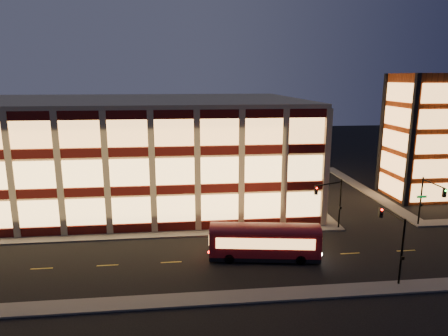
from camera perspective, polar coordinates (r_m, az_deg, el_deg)
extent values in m
plane|color=black|center=(45.62, -12.51, -9.95)|extent=(200.00, 200.00, 0.00)
cube|color=#514F4C|center=(46.94, -16.08, -9.40)|extent=(54.00, 2.00, 0.15)
cube|color=#514F4C|center=(63.89, 10.17, -3.15)|extent=(2.00, 30.00, 0.15)
cube|color=#514F4C|center=(67.79, 19.14, -2.75)|extent=(2.00, 30.00, 0.15)
cube|color=#514F4C|center=(34.05, -14.89, -18.26)|extent=(100.00, 2.00, 0.15)
cube|color=tan|center=(60.33, -14.00, 2.48)|extent=(50.00, 30.00, 14.00)
cube|color=tan|center=(59.51, -14.38, 9.36)|extent=(50.40, 30.40, 0.50)
cube|color=#470C0A|center=(47.54, -15.95, -8.36)|extent=(50.10, 0.25, 1.00)
cube|color=#FFC16B|center=(46.86, -16.10, -5.95)|extent=(49.00, 0.20, 3.00)
cube|color=#470C0A|center=(63.50, 9.43, -2.69)|extent=(0.25, 30.10, 1.00)
cube|color=#FFC16B|center=(62.97, 9.48, -0.84)|extent=(0.20, 29.00, 3.00)
cube|color=#470C0A|center=(46.18, -16.28, -3.25)|extent=(50.10, 0.25, 1.00)
cube|color=#FFC16B|center=(45.68, -16.44, -0.71)|extent=(49.00, 0.20, 3.00)
cube|color=#470C0A|center=(62.48, 9.57, 1.21)|extent=(0.25, 30.10, 1.00)
cube|color=#FFC16B|center=(62.10, 9.63, 3.10)|extent=(0.20, 29.00, 3.00)
cube|color=#470C0A|center=(45.20, -16.62, 2.12)|extent=(50.10, 0.25, 1.00)
cube|color=#FFC16B|center=(44.90, -16.79, 4.76)|extent=(49.00, 0.20, 3.00)
cube|color=#470C0A|center=(61.76, 9.72, 5.21)|extent=(0.25, 30.10, 1.00)
cube|color=#FFC16B|center=(61.52, 9.78, 7.15)|extent=(0.20, 29.00, 3.00)
cube|color=#8C3814|center=(64.69, 26.42, 3.99)|extent=(8.00, 8.00, 18.00)
cube|color=black|center=(59.22, 25.20, 3.41)|extent=(0.60, 0.60, 18.00)
cube|color=black|center=(66.09, 21.64, 4.59)|extent=(0.60, 0.60, 18.00)
cube|color=black|center=(70.18, 27.44, 4.48)|extent=(0.60, 0.60, 18.00)
cube|color=#F9A857|center=(62.72, 27.74, -3.12)|extent=(6.60, 0.16, 2.60)
cube|color=#F9A857|center=(63.95, 22.70, -2.35)|extent=(0.16, 6.60, 2.60)
cube|color=#F9A857|center=(61.96, 28.07, -0.09)|extent=(6.60, 0.16, 2.60)
cube|color=#F9A857|center=(63.20, 22.96, 0.63)|extent=(0.16, 6.60, 2.60)
cube|color=#F9A857|center=(61.39, 28.40, 3.00)|extent=(6.60, 0.16, 2.60)
cube|color=#F9A857|center=(62.64, 23.23, 3.67)|extent=(0.16, 6.60, 2.60)
cube|color=#F9A857|center=(60.99, 28.74, 6.15)|extent=(6.60, 0.16, 2.60)
cube|color=#F9A857|center=(62.25, 23.50, 6.76)|extent=(0.16, 6.60, 2.60)
cube|color=#F9A857|center=(60.79, 29.08, 9.32)|extent=(6.60, 0.16, 2.60)
cube|color=#F9A857|center=(62.05, 23.78, 9.88)|extent=(0.16, 6.60, 2.60)
cylinder|color=black|center=(48.61, 16.23, -4.97)|extent=(0.18, 0.18, 6.00)
cylinder|color=black|center=(46.56, 14.79, -2.20)|extent=(3.56, 1.63, 0.14)
cube|color=black|center=(45.42, 13.03, -3.13)|extent=(0.32, 0.32, 0.95)
sphere|color=#FF0C05|center=(45.17, 13.12, -2.83)|extent=(0.20, 0.20, 0.20)
cube|color=black|center=(48.55, 16.29, -5.49)|extent=(0.25, 0.18, 0.28)
cylinder|color=black|center=(53.19, 26.27, -4.28)|extent=(0.18, 0.18, 6.00)
cylinder|color=black|center=(50.91, 27.75, -2.00)|extent=(0.14, 4.00, 0.14)
cube|color=black|center=(49.45, 28.97, -3.13)|extent=(0.32, 0.32, 0.95)
sphere|color=#0CFF26|center=(49.24, 29.12, -2.85)|extent=(0.20, 0.20, 0.20)
cube|color=black|center=(53.14, 26.34, -4.75)|extent=(0.25, 0.18, 0.28)
cube|color=#0C7226|center=(52.91, 26.42, -3.70)|extent=(1.20, 0.06, 0.28)
cylinder|color=black|center=(37.48, 24.05, -10.97)|extent=(0.18, 0.18, 6.00)
cylinder|color=black|center=(38.16, 22.92, -6.11)|extent=(0.14, 4.00, 0.14)
cube|color=black|center=(39.97, 21.48, -5.90)|extent=(0.32, 0.32, 0.95)
sphere|color=#FF0C05|center=(39.73, 21.63, -5.57)|extent=(0.20, 0.20, 0.20)
cube|color=black|center=(37.48, 24.15, -11.65)|extent=(0.25, 0.18, 0.28)
cube|color=maroon|center=(39.74, 5.80, -10.38)|extent=(10.91, 4.22, 2.44)
cube|color=black|center=(40.32, 5.75, -12.25)|extent=(10.91, 4.22, 0.37)
cylinder|color=black|center=(39.16, 0.75, -12.81)|extent=(0.99, 0.46, 0.96)
cylinder|color=black|center=(41.28, 0.85, -11.41)|extent=(0.99, 0.46, 0.96)
cylinder|color=black|center=(39.58, 10.90, -12.76)|extent=(0.99, 0.46, 0.96)
cylinder|color=black|center=(41.68, 10.42, -11.38)|extent=(0.99, 0.46, 0.96)
cube|color=#F9A857|center=(38.37, 5.93, -10.74)|extent=(9.26, 1.46, 1.06)
cube|color=#F9A857|center=(40.87, 5.69, -9.22)|extent=(9.26, 1.46, 1.06)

